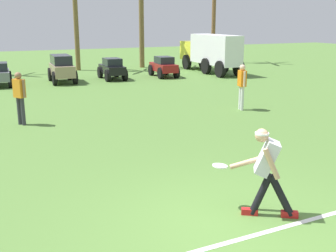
# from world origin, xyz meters

# --- Properties ---
(ground_plane) EXTENTS (80.00, 80.00, 0.00)m
(ground_plane) POSITION_xyz_m (0.00, 0.00, 0.00)
(ground_plane) COLOR #537B36
(field_line_paint) EXTENTS (24.74, 0.82, 0.01)m
(field_line_paint) POSITION_xyz_m (0.00, -0.38, 0.00)
(field_line_paint) COLOR white
(field_line_paint) RESTS_ON ground_plane
(frisbee_thrower) EXTENTS (0.86, 0.83, 1.42)m
(frisbee_thrower) POSITION_xyz_m (0.65, 0.09, 0.80)
(frisbee_thrower) COLOR black
(frisbee_thrower) RESTS_ON ground_plane
(frisbee_in_flight) EXTENTS (0.26, 0.26, 0.05)m
(frisbee_in_flight) POSITION_xyz_m (0.16, 0.65, 0.73)
(frisbee_in_flight) COLOR white
(teammate_near_sideline) EXTENTS (0.27, 0.50, 1.56)m
(teammate_near_sideline) POSITION_xyz_m (4.98, 7.02, 0.94)
(teammate_near_sideline) COLOR silver
(teammate_near_sideline) RESTS_ON ground_plane
(teammate_midfield) EXTENTS (0.35, 0.46, 1.56)m
(teammate_midfield) POSITION_xyz_m (-2.13, 7.98, 0.94)
(teammate_midfield) COLOR #33333D
(teammate_midfield) RESTS_ON ground_plane
(parked_car_slot_d) EXTENTS (1.26, 2.45, 1.34)m
(parked_car_slot_d) POSITION_xyz_m (0.72, 16.28, 0.72)
(parked_car_slot_d) COLOR #998466
(parked_car_slot_d) RESTS_ON ground_plane
(parked_car_slot_e) EXTENTS (1.16, 2.23, 1.10)m
(parked_car_slot_e) POSITION_xyz_m (3.32, 16.30, 0.56)
(parked_car_slot_e) COLOR black
(parked_car_slot_e) RESTS_ON ground_plane
(parked_car_slot_f) EXTENTS (1.23, 2.26, 1.10)m
(parked_car_slot_f) POSITION_xyz_m (6.17, 16.08, 0.56)
(parked_car_slot_f) COLOR maroon
(parked_car_slot_f) RESTS_ON ground_plane
(box_truck) EXTENTS (1.62, 5.95, 2.20)m
(box_truck) POSITION_xyz_m (9.47, 16.71, 1.23)
(box_truck) COLOR yellow
(box_truck) RESTS_ON ground_plane
(palm_tree_right_of_centre) EXTENTS (3.28, 3.30, 5.94)m
(palm_tree_right_of_centre) POSITION_xyz_m (6.84, 20.93, 3.62)
(palm_tree_right_of_centre) COLOR brown
(palm_tree_right_of_centre) RESTS_ON ground_plane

